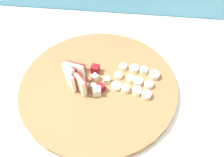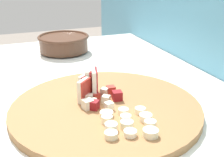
{
  "view_description": "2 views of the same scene",
  "coord_description": "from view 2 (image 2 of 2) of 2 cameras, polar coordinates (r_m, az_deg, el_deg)",
  "views": [
    {
      "loc": [
        -0.02,
        -0.38,
        1.34
      ],
      "look_at": [
        -0.06,
        -0.03,
        0.93
      ],
      "focal_mm": 32.09,
      "sensor_mm": 36.0,
      "label": 1
    },
    {
      "loc": [
        0.48,
        -0.24,
        1.23
      ],
      "look_at": [
        -0.13,
        -0.01,
        0.97
      ],
      "focal_mm": 48.51,
      "sensor_mm": 36.0,
      "label": 2
    }
  ],
  "objects": [
    {
      "name": "banana_slice_rows",
      "position": [
        0.6,
        3.1,
        -8.29
      ],
      "size": [
        0.13,
        0.12,
        0.02
      ],
      "color": "#F4EAC6",
      "rests_on": "cutting_board"
    },
    {
      "name": "apple_wedge_fan",
      "position": [
        0.72,
        -4.09,
        -1.06
      ],
      "size": [
        0.07,
        0.07,
        0.07
      ],
      "color": "#A32323",
      "rests_on": "cutting_board"
    },
    {
      "name": "ceramic_bowl",
      "position": [
        1.13,
        -9.1,
        6.67
      ],
      "size": [
        0.19,
        0.19,
        0.06
      ],
      "color": "#4C2D1E",
      "rests_on": "tiled_countertop"
    },
    {
      "name": "apple_dice_pile",
      "position": [
        0.69,
        -2.0,
        -3.82
      ],
      "size": [
        0.1,
        0.1,
        0.02
      ],
      "color": "beige",
      "rests_on": "cutting_board"
    },
    {
      "name": "cutting_board",
      "position": [
        0.69,
        -1.18,
        -5.65
      ],
      "size": [
        0.43,
        0.43,
        0.02
      ],
      "primitive_type": "cylinder",
      "color": "olive",
      "rests_on": "tiled_countertop"
    }
  ]
}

